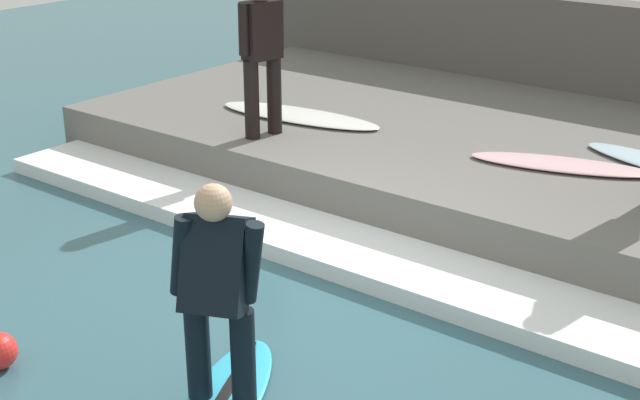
# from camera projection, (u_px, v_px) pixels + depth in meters

# --- Properties ---
(ground_plane) EXTENTS (28.00, 28.00, 0.00)m
(ground_plane) POSITION_uv_depth(u_px,v_px,m) (290.00, 292.00, 7.42)
(ground_plane) COLOR #335B66
(concrete_ledge) EXTENTS (4.40, 9.19, 0.53)m
(concrete_ledge) POSITION_uv_depth(u_px,v_px,m) (488.00, 156.00, 9.87)
(concrete_ledge) COLOR #66635E
(concrete_ledge) RESTS_ON ground_plane
(back_wall) EXTENTS (0.50, 9.65, 1.68)m
(back_wall) POSITION_uv_depth(u_px,v_px,m) (580.00, 65.00, 11.47)
(back_wall) COLOR #544F49
(back_wall) RESTS_ON ground_plane
(wave_foam_crest) EXTENTS (0.90, 8.73, 0.16)m
(wave_foam_crest) POSITION_uv_depth(u_px,v_px,m) (347.00, 251.00, 7.99)
(wave_foam_crest) COLOR white
(wave_foam_crest) RESTS_ON ground_plane
(surfer_riding) EXTENTS (0.56, 0.62, 1.51)m
(surfer_riding) POSITION_uv_depth(u_px,v_px,m) (217.00, 285.00, 5.58)
(surfer_riding) COLOR black
(surfer_riding) RESTS_ON surfboard_riding
(surfer_waiting_far) EXTENTS (0.55, 0.32, 1.67)m
(surfer_waiting_far) POSITION_uv_depth(u_px,v_px,m) (262.00, 50.00, 9.35)
(surfer_waiting_far) COLOR black
(surfer_waiting_far) RESTS_ON concrete_ledge
(surfboard_waiting_far) EXTENTS (0.82, 2.14, 0.06)m
(surfboard_waiting_far) POSITION_uv_depth(u_px,v_px,m) (299.00, 115.00, 10.30)
(surfboard_waiting_far) COLOR white
(surfboard_waiting_far) RESTS_ON concrete_ledge
(surfboard_spare) EXTENTS (0.98, 1.83, 0.06)m
(surfboard_spare) POSITION_uv_depth(u_px,v_px,m) (561.00, 164.00, 8.71)
(surfboard_spare) COLOR beige
(surfboard_spare) RESTS_ON concrete_ledge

